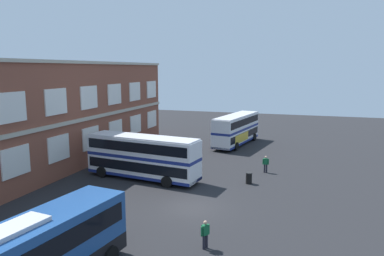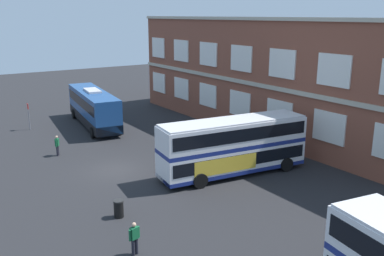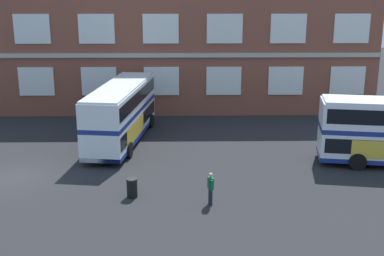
# 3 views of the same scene
# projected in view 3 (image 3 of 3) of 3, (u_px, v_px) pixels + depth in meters

# --- Properties ---
(ground_plane) EXTENTS (120.00, 120.00, 0.00)m
(ground_plane) POSITION_uv_depth(u_px,v_px,m) (24.00, 165.00, 31.03)
(ground_plane) COLOR #232326
(brick_terminal_building) EXTENTS (46.64, 8.19, 11.03)m
(brick_terminal_building) POSITION_uv_depth(u_px,v_px,m) (105.00, 47.00, 44.98)
(brick_terminal_building) COLOR brown
(brick_terminal_building) RESTS_ON ground
(double_decker_near) EXTENTS (4.03, 11.25, 4.07)m
(double_decker_near) POSITION_uv_depth(u_px,v_px,m) (122.00, 112.00, 35.08)
(double_decker_near) COLOR silver
(double_decker_near) RESTS_ON ground
(second_passenger) EXTENTS (0.31, 0.64, 1.70)m
(second_passenger) POSITION_uv_depth(u_px,v_px,m) (211.00, 187.00, 25.23)
(second_passenger) COLOR black
(second_passenger) RESTS_ON ground
(station_litter_bin) EXTENTS (0.60, 0.60, 1.03)m
(station_litter_bin) POSITION_uv_depth(u_px,v_px,m) (132.00, 188.00, 26.23)
(station_litter_bin) COLOR black
(station_litter_bin) RESTS_ON ground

